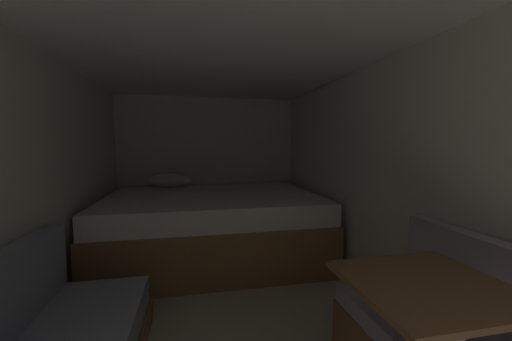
% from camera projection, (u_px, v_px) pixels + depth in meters
% --- Properties ---
extents(ground_plane, '(6.69, 6.69, 0.00)m').
position_uv_depth(ground_plane, '(227.00, 328.00, 2.16)').
color(ground_plane, '#B2A893').
extents(wall_back, '(2.60, 0.05, 1.99)m').
position_uv_depth(wall_back, '(208.00, 167.00, 4.38)').
color(wall_back, silver).
rests_on(wall_back, ground).
extents(wall_left, '(0.05, 4.69, 1.99)m').
position_uv_depth(wall_left, '(15.00, 199.00, 1.81)').
color(wall_left, silver).
rests_on(wall_left, ground).
extents(wall_right, '(0.05, 4.69, 1.99)m').
position_uv_depth(wall_right, '(390.00, 186.00, 2.33)').
color(wall_right, silver).
rests_on(wall_right, ground).
extents(ceiling_slab, '(2.60, 4.69, 0.05)m').
position_uv_depth(ceiling_slab, '(225.00, 39.00, 1.98)').
color(ceiling_slab, white).
rests_on(ceiling_slab, wall_left).
extents(bed, '(2.38, 1.75, 0.93)m').
position_uv_depth(bed, '(213.00, 225.00, 3.51)').
color(bed, olive).
rests_on(bed, ground).
extents(dinette_table, '(0.63, 0.61, 0.75)m').
position_uv_depth(dinette_table, '(427.00, 309.00, 1.25)').
color(dinette_table, brown).
rests_on(dinette_table, ground).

